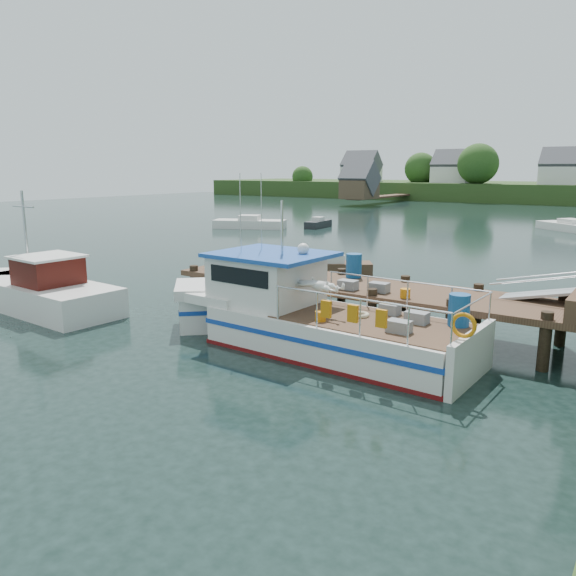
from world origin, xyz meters
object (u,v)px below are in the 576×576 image
Objects in this scene: lobster_boat at (301,316)px; moored_a at (250,223)px; work_boat at (37,290)px; dock at (540,277)px; moored_e at (318,224)px; moored_rowboat at (333,268)px; moored_d at (571,227)px.

lobster_boat is 1.61× the size of moored_a.
work_boat reaches higher than moored_a.
dock is 35.74m from moored_e.
dock reaches higher than moored_a.
moored_rowboat is 23.58m from moored_a.
moored_e is (-6.84, 31.71, -0.35)m from work_boat.
lobster_boat is at bearing -53.58° from moored_a.
lobster_boat reaches higher than moored_d.
lobster_boat is 10.96m from work_boat.
work_boat reaches higher than moored_d.
moored_a is (-22.37, 25.91, -0.49)m from lobster_boat.
moored_rowboat is (-4.78, 10.21, -0.52)m from lobster_boat.
work_boat is 2.19× the size of moored_rowboat.
moored_e is at bearing 105.34° from work_boat.
lobster_boat is (-5.93, -3.12, -1.31)m from dock.
dock is at bearing -43.24° from moored_a.
moored_rowboat is at bearing -72.61° from moored_e.
lobster_boat reaches higher than moored_rowboat.
dock reaches higher than work_boat.
moored_d is at bearing 96.63° from dock.
moored_a is 1.10× the size of moored_d.
moored_a is (-17.59, 15.70, 0.03)m from moored_rowboat.
dock is 1.97× the size of work_boat.
dock is 36.59m from moored_d.
moored_e is (-19.35, -9.50, -0.03)m from moored_d.
moored_e is at bearing 131.33° from dock.
dock is at bearing -64.42° from moored_e.
work_boat is at bearing -120.51° from moored_rowboat.
dock is 1.55× the size of lobster_boat.
dock is 12.97m from moored_rowboat.
dock is at bearing -103.43° from moored_d.
dock is 6.82m from lobster_boat.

